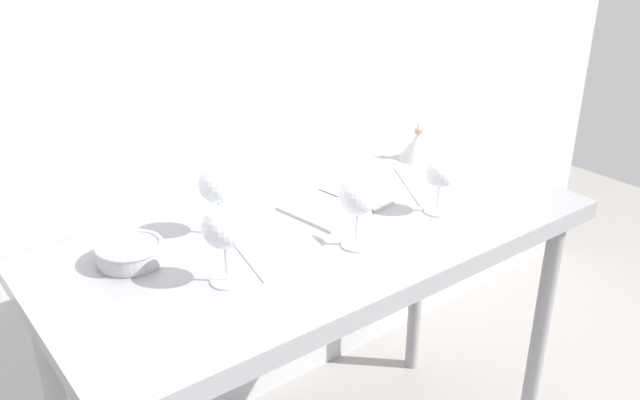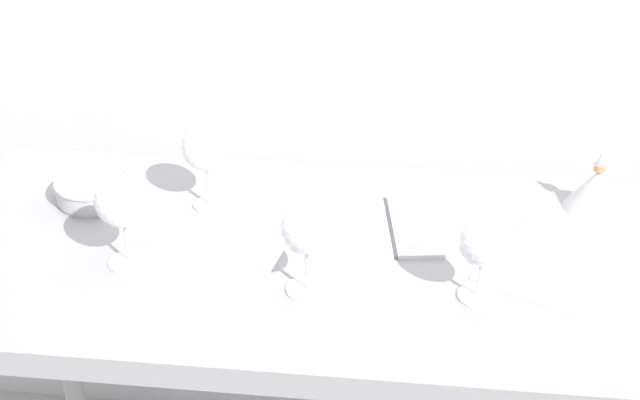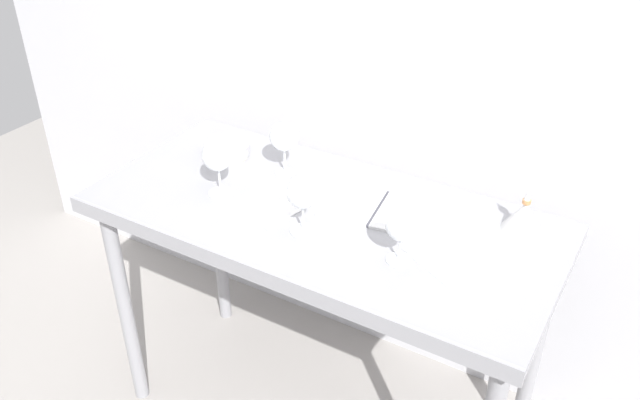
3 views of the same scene
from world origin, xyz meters
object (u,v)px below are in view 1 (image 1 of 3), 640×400
at_px(tasting_sheet_lower, 285,253).
at_px(tasting_bowl, 130,252).
at_px(wine_glass_near_right, 440,174).
at_px(open_notebook, 345,201).
at_px(wine_glass_near_center, 358,198).
at_px(wine_glass_far_left, 218,186).
at_px(wine_glass_near_left, 224,229).
at_px(decanter_funnel, 418,146).
at_px(tasting_sheet_upper, 439,184).

xyz_separation_m(tasting_sheet_lower, tasting_bowl, (-0.30, 0.18, 0.02)).
bearing_deg(wine_glass_near_right, open_notebook, 129.10).
bearing_deg(wine_glass_near_center, open_notebook, 57.05).
bearing_deg(wine_glass_near_center, wine_glass_far_left, 131.93).
bearing_deg(wine_glass_near_left, wine_glass_near_center, -7.70).
height_order(wine_glass_near_center, open_notebook, wine_glass_near_center).
height_order(wine_glass_near_right, tasting_sheet_lower, wine_glass_near_right).
bearing_deg(wine_glass_near_right, wine_glass_far_left, 155.17).
relative_size(wine_glass_near_center, decanter_funnel, 1.35).
height_order(wine_glass_near_left, open_notebook, wine_glass_near_left).
relative_size(tasting_sheet_lower, tasting_bowl, 1.30).
height_order(wine_glass_near_left, decanter_funnel, wine_glass_near_left).
bearing_deg(wine_glass_far_left, tasting_bowl, -179.86).
bearing_deg(wine_glass_near_left, tasting_bowl, 122.58).
relative_size(open_notebook, tasting_bowl, 2.23).
relative_size(wine_glass_near_center, open_notebook, 0.51).
height_order(wine_glass_far_left, tasting_sheet_upper, wine_glass_far_left).
distance_m(tasting_sheet_upper, tasting_bowl, 0.90).
height_order(wine_glass_near_right, tasting_bowl, wine_glass_near_right).
relative_size(wine_glass_near_center, wine_glass_near_right, 1.13).
bearing_deg(open_notebook, wine_glass_near_right, -59.26).
height_order(wine_glass_far_left, wine_glass_near_right, wine_glass_far_left).
bearing_deg(tasting_bowl, decanter_funnel, 4.25).
relative_size(tasting_bowl, decanter_funnel, 1.19).
height_order(wine_glass_near_right, decanter_funnel, wine_glass_near_right).
relative_size(wine_glass_near_left, wine_glass_near_right, 1.15).
height_order(wine_glass_far_left, decanter_funnel, wine_glass_far_left).
bearing_deg(wine_glass_near_center, decanter_funnel, 31.60).
bearing_deg(tasting_bowl, wine_glass_near_left, -57.42).
distance_m(wine_glass_near_center, wine_glass_near_left, 0.33).
distance_m(wine_glass_near_right, tasting_sheet_upper, 0.21).
distance_m(tasting_sheet_upper, tasting_sheet_lower, 0.59).
xyz_separation_m(wine_glass_near_left, open_notebook, (0.46, 0.16, -0.12)).
height_order(wine_glass_near_left, tasting_bowl, wine_glass_near_left).
height_order(wine_glass_near_right, open_notebook, wine_glass_near_right).
relative_size(wine_glass_near_center, wine_glass_far_left, 0.98).
bearing_deg(open_notebook, tasting_sheet_upper, -21.67).
distance_m(open_notebook, tasting_bowl, 0.59).
height_order(wine_glass_far_left, tasting_bowl, wine_glass_far_left).
distance_m(wine_glass_near_center, open_notebook, 0.27).
relative_size(wine_glass_far_left, wine_glass_near_right, 1.15).
xyz_separation_m(wine_glass_near_right, open_notebook, (-0.16, 0.19, -0.10)).
bearing_deg(wine_glass_near_right, tasting_sheet_lower, 172.55).
bearing_deg(wine_glass_far_left, decanter_funnel, 5.52).
height_order(wine_glass_near_center, tasting_sheet_lower, wine_glass_near_center).
bearing_deg(tasting_bowl, wine_glass_near_center, -28.64).
bearing_deg(open_notebook, wine_glass_far_left, 164.34).
distance_m(wine_glass_near_center, wine_glass_near_right, 0.29).
bearing_deg(wine_glass_near_right, tasting_sheet_upper, 41.70).
bearing_deg(wine_glass_near_right, decanter_funnel, 52.69).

